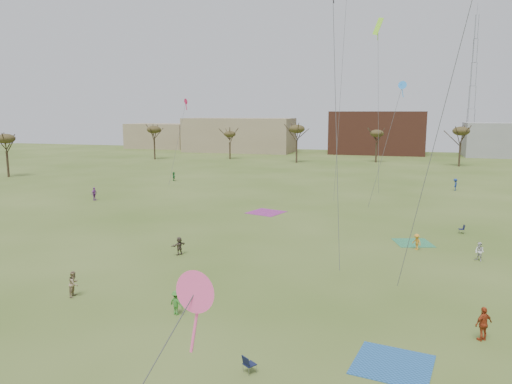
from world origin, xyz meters
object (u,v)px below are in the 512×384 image
(spectator_fore_a, at_px, (484,324))
(radio_tower, at_px, (472,85))
(camp_chair_center, at_px, (249,368))
(camp_chair_right, at_px, (461,231))
(flyer_near_center, at_px, (176,303))

(spectator_fore_a, relative_size, radio_tower, 0.05)
(camp_chair_center, distance_m, camp_chair_right, 33.44)
(spectator_fore_a, bearing_deg, camp_chair_right, -132.43)
(spectator_fore_a, distance_m, camp_chair_center, 12.70)
(spectator_fore_a, height_order, camp_chair_right, spectator_fore_a)
(camp_chair_center, height_order, radio_tower, radio_tower)
(spectator_fore_a, xyz_separation_m, camp_chair_center, (-10.87, -6.53, -0.67))
(spectator_fore_a, height_order, radio_tower, radio_tower)
(spectator_fore_a, distance_m, radio_tower, 126.13)
(radio_tower, bearing_deg, spectator_fore_a, -96.62)
(camp_chair_center, relative_size, camp_chair_right, 1.00)
(spectator_fore_a, distance_m, camp_chair_right, 24.53)
(camp_chair_right, relative_size, radio_tower, 0.02)
(camp_chair_right, bearing_deg, spectator_fore_a, -12.30)
(flyer_near_center, height_order, radio_tower, radio_tower)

